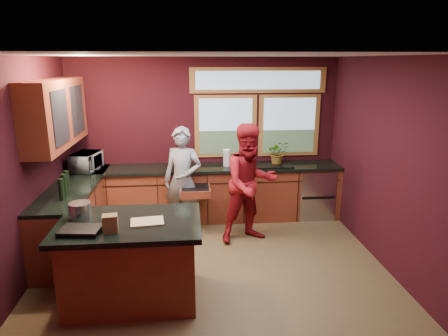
{
  "coord_description": "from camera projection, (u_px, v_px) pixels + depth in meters",
  "views": [
    {
      "loc": [
        -0.29,
        -4.72,
        2.65
      ],
      "look_at": [
        0.18,
        0.4,
        1.25
      ],
      "focal_mm": 32.0,
      "sensor_mm": 36.0,
      "label": 1
    }
  ],
  "objects": [
    {
      "name": "floor",
      "position": [
        213.0,
        268.0,
        5.26
      ],
      "size": [
        4.5,
        4.5,
        0.0
      ],
      "primitive_type": "plane",
      "color": "brown",
      "rests_on": "ground"
    },
    {
      "name": "room_shell",
      "position": [
        164.0,
        129.0,
        5.05
      ],
      "size": [
        4.52,
        4.02,
        2.71
      ],
      "color": "black",
      "rests_on": "ground"
    },
    {
      "name": "back_counter",
      "position": [
        218.0,
        193.0,
        6.79
      ],
      "size": [
        4.5,
        0.64,
        0.93
      ],
      "color": "maroon",
      "rests_on": "floor"
    },
    {
      "name": "left_counter",
      "position": [
        75.0,
        215.0,
        5.78
      ],
      "size": [
        0.64,
        2.3,
        0.93
      ],
      "color": "maroon",
      "rests_on": "floor"
    },
    {
      "name": "island",
      "position": [
        132.0,
        260.0,
        4.47
      ],
      "size": [
        1.55,
        1.05,
        0.95
      ],
      "color": "maroon",
      "rests_on": "floor"
    },
    {
      "name": "person_grey",
      "position": [
        183.0,
        180.0,
        6.21
      ],
      "size": [
        0.71,
        0.59,
        1.67
      ],
      "primitive_type": "imported",
      "rotation": [
        0.0,
        0.0,
        -0.35
      ],
      "color": "slate",
      "rests_on": "floor"
    },
    {
      "name": "person_red",
      "position": [
        250.0,
        184.0,
        5.85
      ],
      "size": [
        1.02,
        0.89,
        1.78
      ],
      "primitive_type": "imported",
      "rotation": [
        0.0,
        0.0,
        0.29
      ],
      "color": "maroon",
      "rests_on": "floor"
    },
    {
      "name": "microwave",
      "position": [
        86.0,
        162.0,
        6.36
      ],
      "size": [
        0.46,
        0.59,
        0.29
      ],
      "primitive_type": "imported",
      "rotation": [
        0.0,
        0.0,
        1.37
      ],
      "color": "#999999",
      "rests_on": "left_counter"
    },
    {
      "name": "potted_plant",
      "position": [
        278.0,
        153.0,
        6.75
      ],
      "size": [
        0.36,
        0.31,
        0.4
      ],
      "primitive_type": "imported",
      "color": "#999999",
      "rests_on": "back_counter"
    },
    {
      "name": "paper_towel",
      "position": [
        227.0,
        158.0,
        6.64
      ],
      "size": [
        0.12,
        0.12,
        0.28
      ],
      "primitive_type": "cylinder",
      "color": "white",
      "rests_on": "back_counter"
    },
    {
      "name": "cutting_board",
      "position": [
        147.0,
        222.0,
        4.31
      ],
      "size": [
        0.38,
        0.29,
        0.02
      ],
      "primitive_type": "cube",
      "rotation": [
        0.0,
        0.0,
        0.12
      ],
      "color": "tan",
      "rests_on": "island"
    },
    {
      "name": "stock_pot",
      "position": [
        80.0,
        210.0,
        4.42
      ],
      "size": [
        0.24,
        0.24,
        0.18
      ],
      "primitive_type": "cylinder",
      "color": "silver",
      "rests_on": "island"
    },
    {
      "name": "paper_bag",
      "position": [
        110.0,
        223.0,
        4.07
      ],
      "size": [
        0.16,
        0.14,
        0.18
      ],
      "primitive_type": "cube",
      "rotation": [
        0.0,
        0.0,
        0.13
      ],
      "color": "brown",
      "rests_on": "island"
    },
    {
      "name": "black_tray",
      "position": [
        81.0,
        230.0,
        4.06
      ],
      "size": [
        0.43,
        0.32,
        0.05
      ],
      "primitive_type": "cube",
      "rotation": [
        0.0,
        0.0,
        -0.12
      ],
      "color": "black",
      "rests_on": "island"
    }
  ]
}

